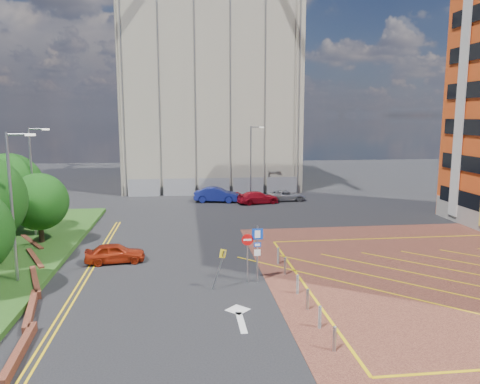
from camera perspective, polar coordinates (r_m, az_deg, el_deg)
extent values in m
plane|color=black|center=(25.45, 1.32, -11.73)|extent=(140.00, 140.00, 0.00)
cube|color=brown|center=(20.67, -25.31, -17.26)|extent=(0.62, 4.61, 0.40)
cube|color=brown|center=(24.37, -24.14, -13.05)|extent=(1.25, 4.56, 0.40)
cube|color=brown|center=(28.24, -23.70, -9.95)|extent=(1.86, 4.43, 0.40)
cube|color=brown|center=(32.23, -23.72, -7.60)|extent=(2.29, 4.27, 0.40)
cube|color=brown|center=(36.32, -24.04, -5.76)|extent=(2.69, 4.06, 0.40)
cylinder|color=#3D2B1C|center=(35.88, -23.07, -4.23)|extent=(0.36, 0.36, 1.80)
sphere|color=#0D3C0D|center=(35.49, -23.28, -1.09)|extent=(4.00, 4.00, 4.00)
cylinder|color=#3D2B1C|center=(39.55, -26.08, -2.94)|extent=(0.36, 0.36, 2.20)
sphere|color=#0D3C0D|center=(39.14, -26.33, 0.61)|extent=(5.00, 5.00, 5.00)
cylinder|color=#9EA0A8|center=(27.51, -26.05, -1.78)|extent=(0.16, 0.16, 8.00)
cylinder|color=#9EA0A8|center=(26.90, -25.43, 6.38)|extent=(1.20, 0.10, 0.10)
cube|color=silver|center=(26.72, -24.20, 6.38)|extent=(0.50, 0.15, 0.12)
cylinder|color=#9EA0A8|center=(37.51, -24.00, 1.09)|extent=(0.16, 0.16, 8.00)
cylinder|color=#9EA0A8|center=(37.04, -23.51, 7.06)|extent=(1.20, 0.10, 0.10)
cube|color=silver|center=(36.87, -22.60, 7.07)|extent=(0.50, 0.15, 0.12)
cylinder|color=#9EA0A8|center=(52.29, 1.32, 3.67)|extent=(0.16, 0.16, 8.00)
cylinder|color=#9EA0A8|center=(52.14, 1.99, 7.92)|extent=(1.20, 0.10, 0.10)
cube|color=silver|center=(52.24, 2.65, 7.89)|extent=(0.50, 0.15, 0.12)
cylinder|color=#9EA0A8|center=(25.93, 2.12, -7.59)|extent=(0.10, 0.10, 3.20)
cube|color=#0A39B8|center=(25.60, 2.14, -5.15)|extent=(0.60, 0.04, 0.60)
cube|color=white|center=(25.57, 2.15, -5.16)|extent=(0.30, 0.02, 0.42)
cube|color=#0A39B8|center=(25.75, 2.14, -6.44)|extent=(0.40, 0.04, 0.25)
cube|color=white|center=(25.73, 2.15, -6.46)|extent=(0.28, 0.02, 0.14)
cube|color=white|center=(25.88, 2.13, -7.40)|extent=(0.35, 0.04, 0.35)
cylinder|color=#9EA0A8|center=(25.93, 0.90, -8.17)|extent=(0.08, 0.08, 2.70)
cylinder|color=red|center=(25.59, 0.92, -5.84)|extent=(0.64, 0.04, 0.64)
cube|color=white|center=(25.57, 0.93, -5.85)|extent=(0.44, 0.02, 0.10)
cylinder|color=#9EA0A8|center=(24.96, -2.61, -9.49)|extent=(0.76, 0.08, 2.11)
cube|color=yellow|center=(24.67, -2.11, -7.51)|extent=(0.43, 0.43, 0.57)
cylinder|color=#9EA0A8|center=(19.50, 11.44, -17.28)|extent=(0.14, 0.14, 0.90)
cylinder|color=black|center=(21.22, 9.70, -14.94)|extent=(0.14, 0.14, 0.90)
cylinder|color=#9EA0A8|center=(22.98, 8.25, -12.95)|extent=(0.14, 0.14, 0.90)
cylinder|color=black|center=(24.78, 7.03, -11.23)|extent=(0.14, 0.14, 0.90)
cylinder|color=#9EA0A8|center=(27.54, 5.53, -9.08)|extent=(0.14, 0.14, 0.90)
cylinder|color=black|center=(29.40, 4.69, -7.87)|extent=(0.14, 0.14, 0.90)
cube|color=gray|center=(63.62, -3.86, 10.96)|extent=(21.20, 19.20, 22.00)
cube|color=gold|center=(66.20, -2.22, 16.12)|extent=(0.90, 0.90, 34.00)
cube|color=gray|center=(54.30, -2.13, 0.68)|extent=(21.60, 0.06, 2.00)
imported|color=#A2250D|center=(30.55, -14.98, -7.19)|extent=(3.80, 1.83, 1.25)
imported|color=navy|center=(49.95, -2.85, -0.33)|extent=(4.98, 2.52, 1.57)
imported|color=#AB0E1D|center=(49.03, 2.21, -0.68)|extent=(4.70, 2.66, 1.28)
imported|color=#A6A7AD|center=(50.86, 5.67, -0.43)|extent=(4.28, 2.18, 1.16)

